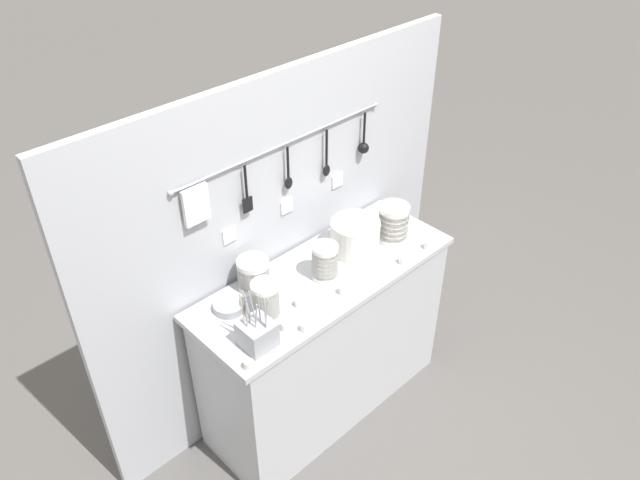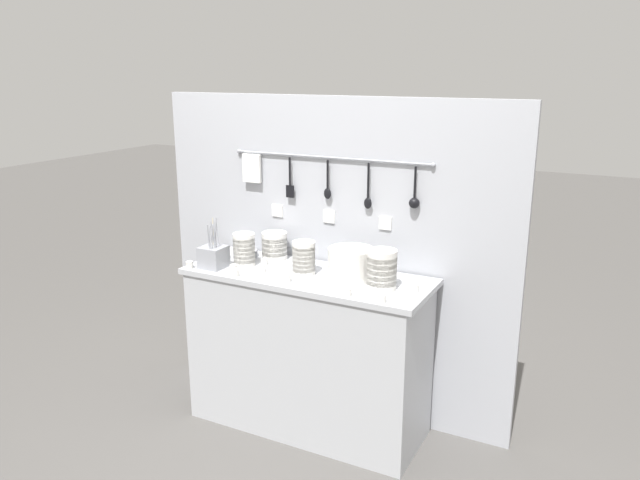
% 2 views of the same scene
% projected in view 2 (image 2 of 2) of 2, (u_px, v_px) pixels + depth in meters
% --- Properties ---
extents(ground_plane, '(20.00, 20.00, 0.00)m').
position_uv_depth(ground_plane, '(308.00, 423.00, 3.57)').
color(ground_plane, '#514F4C').
extents(counter, '(1.34, 0.50, 0.90)m').
position_uv_depth(counter, '(308.00, 351.00, 3.44)').
color(counter, '#ADAFB5').
rests_on(counter, ground).
extents(back_wall, '(2.14, 0.09, 1.82)m').
position_uv_depth(back_wall, '(331.00, 258.00, 3.56)').
color(back_wall, '#A8AAB2').
rests_on(back_wall, ground).
extents(bowl_stack_tall_left, '(0.15, 0.15, 0.16)m').
position_uv_depth(bowl_stack_tall_left, '(274.00, 246.00, 3.57)').
color(bowl_stack_tall_left, silver).
rests_on(bowl_stack_tall_left, counter).
extents(bowl_stack_short_front, '(0.12, 0.12, 0.18)m').
position_uv_depth(bowl_stack_short_front, '(304.00, 258.00, 3.29)').
color(bowl_stack_short_front, silver).
rests_on(bowl_stack_short_front, counter).
extents(bowl_stack_back_corner, '(0.15, 0.15, 0.20)m').
position_uv_depth(bowl_stack_back_corner, '(382.00, 270.00, 3.07)').
color(bowl_stack_back_corner, silver).
rests_on(bowl_stack_back_corner, counter).
extents(bowl_stack_wide_centre, '(0.12, 0.12, 0.18)m').
position_uv_depth(bowl_stack_wide_centre, '(244.00, 249.00, 3.44)').
color(bowl_stack_wide_centre, silver).
rests_on(bowl_stack_wide_centre, counter).
extents(plate_stack, '(0.24, 0.24, 0.16)m').
position_uv_depth(plate_stack, '(351.00, 264.00, 3.23)').
color(plate_stack, silver).
rests_on(plate_stack, counter).
extents(steel_mixing_bowl, '(0.14, 0.14, 0.04)m').
position_uv_depth(steel_mixing_bowl, '(246.00, 253.00, 3.63)').
color(steel_mixing_bowl, '#93969E').
rests_on(steel_mixing_bowl, counter).
extents(cutlery_caddy, '(0.13, 0.13, 0.28)m').
position_uv_depth(cutlery_caddy, '(213.00, 256.00, 3.42)').
color(cutlery_caddy, '#93969E').
rests_on(cutlery_caddy, counter).
extents(cup_beside_plates, '(0.04, 0.04, 0.04)m').
position_uv_depth(cup_beside_plates, '(347.00, 292.00, 3.00)').
color(cup_beside_plates, silver).
rests_on(cup_beside_plates, counter).
extents(cup_edge_far, '(0.04, 0.04, 0.04)m').
position_uv_depth(cup_edge_far, '(235.00, 273.00, 3.28)').
color(cup_edge_far, silver).
rests_on(cup_edge_far, counter).
extents(cup_by_caddy, '(0.04, 0.04, 0.04)m').
position_uv_depth(cup_by_caddy, '(415.00, 288.00, 3.05)').
color(cup_by_caddy, silver).
rests_on(cup_by_caddy, counter).
extents(cup_front_left, '(0.04, 0.04, 0.04)m').
position_uv_depth(cup_front_left, '(382.00, 298.00, 2.92)').
color(cup_front_left, silver).
rests_on(cup_front_left, counter).
extents(cup_centre, '(0.04, 0.04, 0.04)m').
position_uv_depth(cup_centre, '(262.00, 268.00, 3.35)').
color(cup_centre, silver).
rests_on(cup_centre, counter).
extents(cup_front_right, '(0.04, 0.04, 0.04)m').
position_uv_depth(cup_front_right, '(190.00, 265.00, 3.41)').
color(cup_front_right, silver).
rests_on(cup_front_right, counter).
extents(cup_edge_near, '(0.04, 0.04, 0.04)m').
position_uv_depth(cup_edge_near, '(388.00, 275.00, 3.24)').
color(cup_edge_near, silver).
rests_on(cup_edge_near, counter).
extents(cup_back_right, '(0.04, 0.04, 0.04)m').
position_uv_depth(cup_back_right, '(264.00, 262.00, 3.46)').
color(cup_back_right, silver).
rests_on(cup_back_right, counter).
extents(cup_back_left, '(0.04, 0.04, 0.04)m').
position_uv_depth(cup_back_left, '(233.00, 268.00, 3.36)').
color(cup_back_left, silver).
rests_on(cup_back_left, counter).
extents(cup_mid_row, '(0.04, 0.04, 0.04)m').
position_uv_depth(cup_mid_row, '(287.00, 278.00, 3.20)').
color(cup_mid_row, silver).
rests_on(cup_mid_row, counter).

